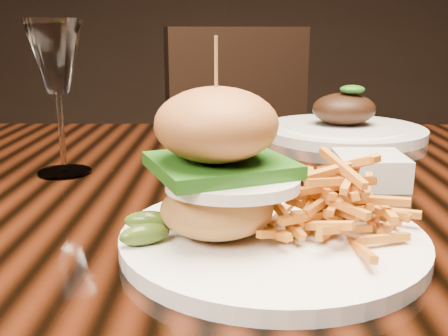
{
  "coord_description": "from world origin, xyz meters",
  "views": [
    {
      "loc": [
        -0.06,
        -0.64,
        0.95
      ],
      "look_at": [
        -0.07,
        -0.13,
        0.81
      ],
      "focal_mm": 42.0,
      "sensor_mm": 36.0,
      "label": 1
    }
  ],
  "objects_px": {
    "dining_table": "(275,242)",
    "wine_glass": "(56,61)",
    "burger_plate": "(267,196)",
    "chair_far": "(254,168)",
    "far_dish": "(343,126)"
  },
  "relations": [
    {
      "from": "dining_table",
      "to": "wine_glass",
      "type": "xyz_separation_m",
      "value": [
        -0.29,
        0.06,
        0.23
      ]
    },
    {
      "from": "dining_table",
      "to": "burger_plate",
      "type": "bearing_deg",
      "value": -97.83
    },
    {
      "from": "wine_glass",
      "to": "chair_far",
      "type": "xyz_separation_m",
      "value": [
        0.3,
        0.83,
        -0.37
      ]
    },
    {
      "from": "burger_plate",
      "to": "chair_far",
      "type": "bearing_deg",
      "value": 76.91
    },
    {
      "from": "burger_plate",
      "to": "wine_glass",
      "type": "xyz_separation_m",
      "value": [
        -0.26,
        0.25,
        0.1
      ]
    },
    {
      "from": "burger_plate",
      "to": "wine_glass",
      "type": "bearing_deg",
      "value": 125.5
    },
    {
      "from": "wine_glass",
      "to": "burger_plate",
      "type": "bearing_deg",
      "value": -43.36
    },
    {
      "from": "dining_table",
      "to": "chair_far",
      "type": "relative_size",
      "value": 1.68
    },
    {
      "from": "wine_glass",
      "to": "chair_far",
      "type": "height_order",
      "value": "wine_glass"
    },
    {
      "from": "dining_table",
      "to": "far_dish",
      "type": "distance_m",
      "value": 0.37
    },
    {
      "from": "dining_table",
      "to": "wine_glass",
      "type": "distance_m",
      "value": 0.38
    },
    {
      "from": "burger_plate",
      "to": "chair_far",
      "type": "relative_size",
      "value": 0.3
    },
    {
      "from": "dining_table",
      "to": "chair_far",
      "type": "xyz_separation_m",
      "value": [
        0.01,
        0.88,
        -0.13
      ]
    },
    {
      "from": "wine_glass",
      "to": "far_dish",
      "type": "relative_size",
      "value": 0.69
    },
    {
      "from": "far_dish",
      "to": "chair_far",
      "type": "bearing_deg",
      "value": 104.02
    }
  ]
}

